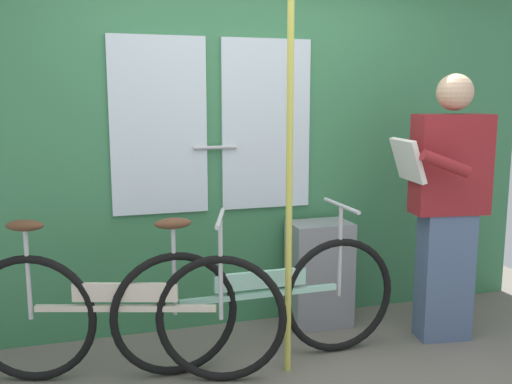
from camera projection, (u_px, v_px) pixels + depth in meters
name	position (u px, v px, depth m)	size (l,w,h in m)	color
train_door_wall	(241.00, 142.00, 3.71)	(4.25, 0.28, 2.36)	#387A4C
bicycle_near_door	(124.00, 315.00, 3.01)	(1.66, 0.64, 0.91)	black
bicycle_leaning_behind	(259.00, 301.00, 3.23)	(1.68, 0.44, 0.91)	black
passenger_reading_newspaper	(447.00, 203.00, 3.49)	(0.60, 0.52, 1.66)	slate
trash_bin_by_wall	(319.00, 274.00, 3.80)	(0.40, 0.28, 0.70)	gray
handrail_pole	(289.00, 166.00, 3.00)	(0.04, 0.04, 2.32)	#C6C14C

